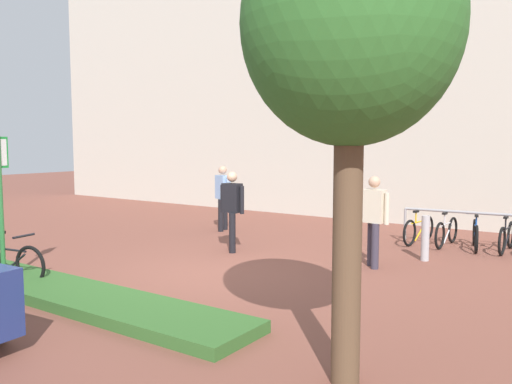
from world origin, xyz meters
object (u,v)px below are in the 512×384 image
Objects in this scene: bike_rack_cluster at (491,235)px; bollard_steel at (425,238)px; tree_sidewalk at (351,29)px; person_shirt_white at (223,194)px; person_suited_dark at (232,206)px; bike_at_sign at (9,261)px; parking_sign_post at (0,187)px; person_shirt_blue at (374,215)px.

bollard_steel reaches higher than bike_rack_cluster.
tree_sidewalk is 9.39m from person_shirt_white.
person_suited_dark is (-4.55, -3.27, 0.64)m from bike_rack_cluster.
bike_at_sign is 0.45× the size of bike_rack_cluster.
parking_sign_post is 1.47× the size of bike_at_sign.
bollard_steel is at bearing -115.65° from bike_rack_cluster.
parking_sign_post reaches higher than bike_at_sign.
person_shirt_blue is (-1.64, 4.70, -2.40)m from tree_sidewalk.
bollard_steel is 1.38m from person_shirt_blue.
bollard_steel is (5.36, 5.62, -1.15)m from parking_sign_post.
person_suited_dark is at bearing -144.30° from bike_rack_cluster.
parking_sign_post is (-6.36, 0.18, -1.78)m from tree_sidewalk.
parking_sign_post is 0.66× the size of bike_rack_cluster.
person_shirt_blue is at bearing 43.71° from parking_sign_post.
person_shirt_white is (-0.15, 6.15, -0.62)m from parking_sign_post.
bike_rack_cluster is (-0.13, 7.60, -3.04)m from tree_sidewalk.
bike_rack_cluster is at bearing 91.00° from tree_sidewalk.
person_suited_dark is at bearing -158.36° from bollard_steel.
person_shirt_blue is at bearing -117.38° from bike_rack_cluster.
bike_rack_cluster is 5.64m from person_suited_dark.
bike_at_sign is at bearing -133.55° from bollard_steel.
person_suited_dark reaches higher than bike_rack_cluster.
person_shirt_blue is (-0.64, -1.10, 0.53)m from bollard_steel.
person_shirt_white is (-4.87, 1.64, 0.00)m from person_shirt_blue.
person_suited_dark and person_shirt_blue have the same top height.
tree_sidewalk is 1.22× the size of bike_rack_cluster.
bollard_steel is at bearing -5.55° from person_shirt_white.
person_shirt_white is (-0.22, 6.10, 0.63)m from bike_at_sign.
person_suited_dark is at bearing -47.51° from person_shirt_white.
person_suited_dark and person_shirt_white have the same top height.
person_shirt_white is at bearing 174.45° from bollard_steel.
bike_rack_cluster is 2.01m from bollard_steel.
person_shirt_white is (-5.51, 0.54, 0.53)m from bollard_steel.
bike_rack_cluster is at bearing 62.62° from person_shirt_blue.
tree_sidewalk reaches higher than bike_at_sign.
parking_sign_post is at bearing 178.37° from tree_sidewalk.
tree_sidewalk is 6.57m from bollard_steel.
bike_rack_cluster is at bearing 11.28° from person_shirt_white.
parking_sign_post is 6.18m from person_shirt_white.
tree_sidewalk reaches higher than bollard_steel.
parking_sign_post is 1.26m from bike_at_sign.
person_suited_dark is (-4.68, 4.34, -2.40)m from tree_sidewalk.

